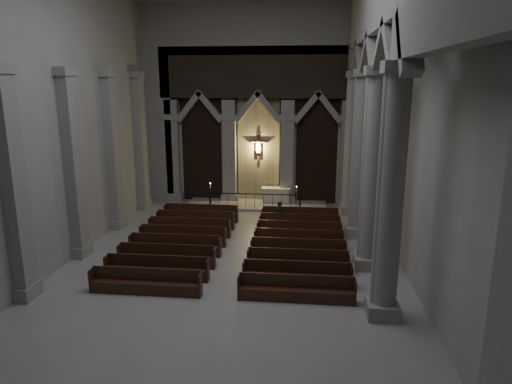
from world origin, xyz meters
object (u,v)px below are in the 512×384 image
Objects in this scene: altar_rail at (255,199)px; pews at (238,246)px; altar at (276,195)px; worshipper at (280,214)px; candle_stand_left at (211,202)px; candle_stand_right at (296,206)px.

pews is (0.00, -6.82, -0.41)m from altar_rail.
altar is 1.33× the size of worshipper.
pews is (2.67, -6.88, -0.15)m from candle_stand_left.
candle_stand_left is 0.17× the size of pews.
altar_rail is 3.39× the size of candle_stand_right.
altar is 1.09× the size of candle_stand_left.
worshipper is (-0.81, -2.62, 0.23)m from candle_stand_right.
candle_stand_right is (2.46, -0.23, -0.27)m from altar_rail.
altar is 2.29m from candle_stand_right.
worshipper reaches higher than pews.
candle_stand_right is at bearing -5.25° from altar_rail.
altar is 1.10× the size of candle_stand_right.
pews is 7.15× the size of worshipper.
candle_stand_left reaches higher than pews.
candle_stand_right is 0.17× the size of pews.
candle_stand_left is at bearing 131.44° from worshipper.
altar_rail is 2.48m from candle_stand_right.
pews is at bearing -97.79° from altar.
worshipper is (1.65, -2.85, -0.05)m from altar_rail.
altar_rail reaches higher than pews.
altar is 4.15m from candle_stand_left.
worshipper reaches higher than altar_rail.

